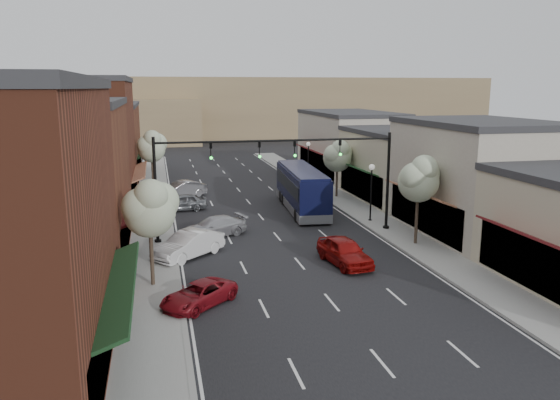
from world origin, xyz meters
TOP-DOWN VIEW (x-y plane):
  - ground at (0.00, 0.00)m, footprint 160.00×160.00m
  - sidewalk_left at (-8.40, 18.50)m, footprint 2.80×73.00m
  - sidewalk_right at (8.40, 18.50)m, footprint 2.80×73.00m
  - curb_left at (-7.00, 18.50)m, footprint 0.25×73.00m
  - curb_right at (7.00, 18.50)m, footprint 0.25×73.00m
  - bldg_left_midnear at (-14.23, 6.00)m, footprint 10.14×14.10m
  - bldg_left_midfar at (-14.24, 20.00)m, footprint 10.14×14.10m
  - bldg_left_far at (-14.22, 36.00)m, footprint 10.14×18.10m
  - bldg_right_midnear at (13.72, 6.00)m, footprint 9.14×12.10m
  - bldg_right_midfar at (13.70, 18.00)m, footprint 9.14×12.10m
  - bldg_right_far at (13.71, 32.00)m, footprint 9.14×16.10m
  - hill_far at (0.00, 90.00)m, footprint 120.00×30.00m
  - hill_near at (-25.00, 78.00)m, footprint 50.00×20.00m
  - signal_mast_right at (5.62, 8.00)m, footprint 8.22×0.46m
  - signal_mast_left at (-5.62, 8.00)m, footprint 8.22×0.46m
  - tree_right_near at (8.35, 3.94)m, footprint 2.85×2.65m
  - tree_right_far at (8.35, 19.94)m, footprint 2.85×2.65m
  - tree_left_near at (-8.25, -0.06)m, footprint 2.85×2.65m
  - tree_left_far at (-8.25, 25.94)m, footprint 2.85×2.65m
  - lamp_post_near at (7.80, 10.50)m, footprint 0.44×0.44m
  - lamp_post_far at (7.80, 28.00)m, footprint 0.44×0.44m
  - coach_bus at (3.79, 15.73)m, footprint 3.33×11.64m
  - red_hatchback at (2.50, 1.31)m, footprint 2.45×4.79m
  - parked_car_a at (-6.20, -3.01)m, footprint 4.18×4.06m
  - parked_car_b at (-6.20, 4.64)m, footprint 4.68×4.47m
  - parked_car_c at (-4.20, 9.14)m, footprint 4.94×3.24m
  - parked_car_d at (-6.01, 17.65)m, footprint 4.33×2.14m
  - parked_car_e at (-5.73, 23.35)m, footprint 4.88×3.58m

SIDE VIEW (x-z plane):
  - ground at x=0.00m, z-range 0.00..0.00m
  - curb_left at x=-7.00m, z-range -0.01..0.16m
  - curb_right at x=7.00m, z-range -0.01..0.16m
  - sidewalk_left at x=-8.40m, z-range 0.00..0.15m
  - sidewalk_right at x=8.40m, z-range 0.00..0.15m
  - parked_car_a at x=-6.20m, z-range 0.00..1.11m
  - parked_car_c at x=-4.20m, z-range 0.00..1.33m
  - parked_car_d at x=-6.01m, z-range 0.00..1.42m
  - parked_car_e at x=-5.73m, z-range 0.00..1.53m
  - red_hatchback at x=2.50m, z-range 0.00..1.56m
  - parked_car_b at x=-6.20m, z-range 0.00..1.58m
  - coach_bus at x=3.79m, z-range 0.08..3.59m
  - lamp_post_near at x=7.80m, z-range 0.79..5.23m
  - lamp_post_far at x=7.80m, z-range 0.79..5.23m
  - bldg_right_midfar at x=13.70m, z-range -0.03..6.37m
  - bldg_right_far at x=13.71m, z-range -0.04..7.36m
  - bldg_right_midnear at x=13.72m, z-range -0.04..7.86m
  - tree_right_far at x=8.35m, z-range 1.28..6.70m
  - hill_near at x=-25.00m, z-range 0.00..8.00m
  - bldg_left_far at x=-14.22m, z-range -0.04..8.36m
  - tree_left_near at x=-8.25m, z-range 1.38..7.07m
  - tree_right_near at x=8.35m, z-range 1.47..7.43m
  - tree_left_far at x=-8.25m, z-range 1.54..7.67m
  - signal_mast_right at x=5.62m, z-range 1.12..8.12m
  - signal_mast_left at x=-5.62m, z-range 1.12..8.12m
  - bldg_left_midnear at x=-14.23m, z-range -0.04..9.36m
  - bldg_left_midfar at x=-14.24m, z-range -0.05..10.85m
  - hill_far at x=0.00m, z-range 0.00..12.00m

